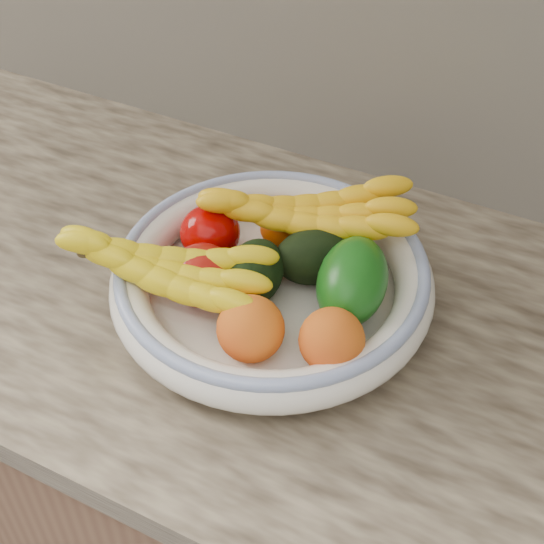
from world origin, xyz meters
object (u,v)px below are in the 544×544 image
Objects in this scene: banana_bunch_back at (306,218)px; fruit_bowl at (272,279)px; banana_bunch_front at (164,273)px; green_mango at (352,281)px.

fruit_bowl is at bearing -118.86° from banana_bunch_back.
fruit_bowl is 1.45× the size of banana_bunch_front.
banana_bunch_back is at bearing 130.82° from green_mango.
fruit_bowl is 0.13m from banana_bunch_front.
fruit_bowl is 0.10m from green_mango.
banana_bunch_front is (-0.11, -0.16, -0.01)m from banana_bunch_back.
banana_bunch_front reaches higher than fruit_bowl.
fruit_bowl is 3.12× the size of green_mango.
banana_bunch_front is (-0.20, -0.09, 0.01)m from green_mango.
green_mango reaches higher than banana_bunch_back.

